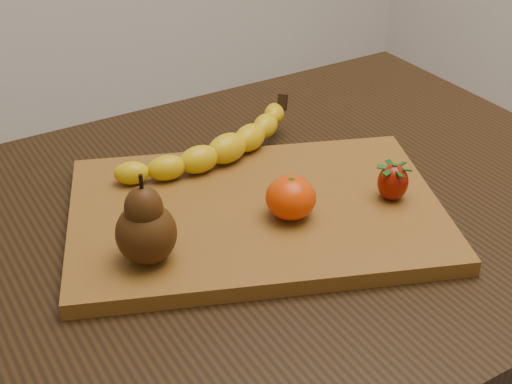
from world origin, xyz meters
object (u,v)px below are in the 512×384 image
table (256,274)px  pear (145,219)px  cutting_board (256,213)px  mandarin (291,198)px

table → pear: bearing=-165.4°
table → cutting_board: size_ratio=2.22×
table → mandarin: mandarin is taller
table → mandarin: (0.02, -0.05, 0.14)m
table → cutting_board: 0.11m
cutting_board → mandarin: mandarin is taller
cutting_board → pear: bearing=-147.7°
pear → mandarin: pear is taller
cutting_board → pear: pear is taller
table → pear: 0.24m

